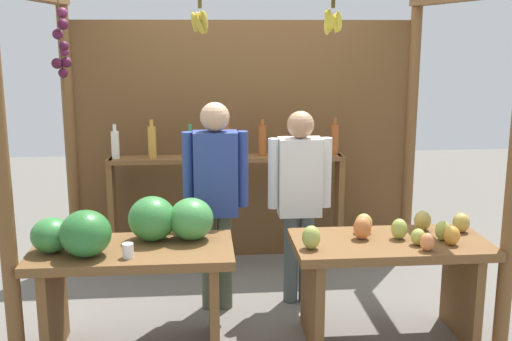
# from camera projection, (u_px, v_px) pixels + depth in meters

# --- Properties ---
(ground_plane) EXTENTS (12.00, 12.00, 0.00)m
(ground_plane) POSITION_uv_depth(u_px,v_px,m) (254.00, 298.00, 5.04)
(ground_plane) COLOR slate
(ground_plane) RESTS_ON ground
(market_stall) EXTENTS (3.20, 2.09, 2.40)m
(market_stall) POSITION_uv_depth(u_px,v_px,m) (248.00, 115.00, 5.19)
(market_stall) COLOR brown
(market_stall) RESTS_ON ground
(fruit_counter_left) EXTENTS (1.32, 0.68, 1.00)m
(fruit_counter_left) POSITION_uv_depth(u_px,v_px,m) (131.00, 251.00, 4.11)
(fruit_counter_left) COLOR brown
(fruit_counter_left) RESTS_ON ground
(fruit_counter_right) EXTENTS (1.29, 0.64, 0.86)m
(fruit_counter_right) POSITION_uv_depth(u_px,v_px,m) (390.00, 262.00, 4.27)
(fruit_counter_right) COLOR brown
(fruit_counter_right) RESTS_ON ground
(bottle_shelf_unit) EXTENTS (2.05, 0.22, 1.34)m
(bottle_shelf_unit) POSITION_uv_depth(u_px,v_px,m) (227.00, 178.00, 5.57)
(bottle_shelf_unit) COLOR brown
(bottle_shelf_unit) RESTS_ON ground
(vendor_man) EXTENTS (0.48, 0.21, 1.57)m
(vendor_man) POSITION_uv_depth(u_px,v_px,m) (216.00, 188.00, 4.67)
(vendor_man) COLOR #4B5640
(vendor_man) RESTS_ON ground
(vendor_woman) EXTENTS (0.48, 0.20, 1.49)m
(vendor_woman) POSITION_uv_depth(u_px,v_px,m) (300.00, 191.00, 4.80)
(vendor_woman) COLOR #485658
(vendor_woman) RESTS_ON ground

